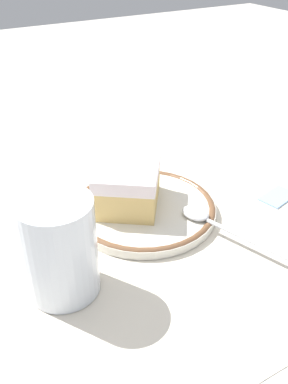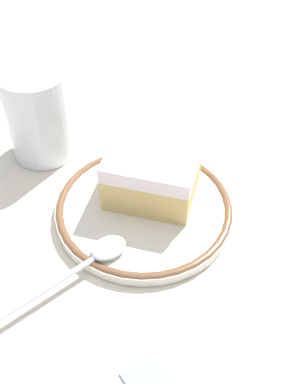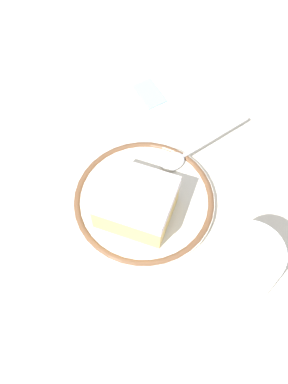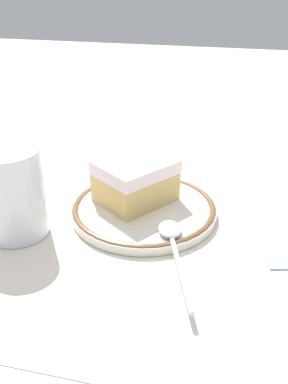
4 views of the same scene
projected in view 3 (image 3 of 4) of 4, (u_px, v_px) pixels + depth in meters
name	position (u px, v px, depth m)	size (l,w,h in m)	color
ground_plane	(165.00, 183.00, 0.63)	(2.40, 2.40, 0.00)	#B7B2A8
placemat	(165.00, 183.00, 0.63)	(0.42, 0.44, 0.00)	beige
plate	(144.00, 201.00, 0.61)	(0.18, 0.18, 0.01)	silver
cake_slice	(136.00, 202.00, 0.57)	(0.11, 0.11, 0.05)	#DBB76B
spoon	(184.00, 155.00, 0.63)	(0.14, 0.06, 0.01)	silver
cup	(241.00, 272.00, 0.52)	(0.07, 0.07, 0.10)	silver
sugar_packet	(149.00, 92.00, 0.70)	(0.05, 0.03, 0.01)	#8CB2E0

